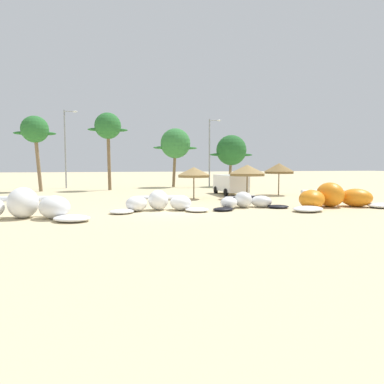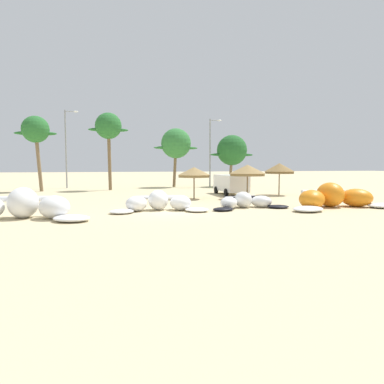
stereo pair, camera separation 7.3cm
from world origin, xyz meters
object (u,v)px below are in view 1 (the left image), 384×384
at_px(palm_left, 35,131).
at_px(palm_center_left, 175,144).
at_px(kite_far_left, 21,207).
at_px(palm_center_right, 231,150).
at_px(parked_van, 230,183).
at_px(palm_left_of_gap, 108,127).
at_px(kite_center, 334,198).
at_px(beach_umbrella_near_palms, 279,168).
at_px(lamppost_west_center, 210,149).
at_px(kite_left_of_center, 245,202).
at_px(beach_umbrella_near_van, 194,172).
at_px(lamppost_west, 66,145).
at_px(kite_left, 159,203).
at_px(beach_umbrella_middle, 247,170).

relative_size(palm_left, palm_center_left, 1.06).
distance_m(kite_far_left, palm_center_right, 31.34).
xyz_separation_m(parked_van, palm_left_of_gap, (-10.91, 8.98, 5.86)).
height_order(kite_center, palm_center_right, palm_center_right).
bearing_deg(beach_umbrella_near_palms, lamppost_west_center, 99.45).
distance_m(kite_left_of_center, parked_van, 10.49).
height_order(beach_umbrella_near_palms, palm_left_of_gap, palm_left_of_gap).
relative_size(kite_center, parked_van, 1.61).
xyz_separation_m(palm_left, palm_center_right, (23.02, 3.08, -1.69)).
xyz_separation_m(kite_center, palm_center_left, (-5.45, 23.94, 4.86)).
distance_m(kite_left_of_center, palm_center_right, 23.55).
bearing_deg(palm_center_left, lamppost_west_center, -8.49).
distance_m(kite_center, beach_umbrella_near_van, 10.99).
relative_size(lamppost_west, lamppost_west_center, 1.08).
height_order(beach_umbrella_near_van, palm_center_left, palm_center_left).
relative_size(palm_left_of_gap, palm_center_left, 1.15).
bearing_deg(kite_left, palm_center_left, 75.46).
distance_m(beach_umbrella_middle, lamppost_west, 24.07).
xyz_separation_m(beach_umbrella_near_van, beach_umbrella_near_palms, (8.56, 1.55, 0.28)).
relative_size(kite_center, palm_center_right, 1.22).
bearing_deg(beach_umbrella_near_palms, palm_left, 155.00).
distance_m(kite_far_left, kite_left, 7.50).
relative_size(beach_umbrella_near_van, palm_left_of_gap, 0.31).
height_order(kite_left, kite_center, kite_center).
height_order(beach_umbrella_middle, palm_center_right, palm_center_right).
distance_m(kite_far_left, beach_umbrella_near_palms, 22.29).
xyz_separation_m(kite_center, beach_umbrella_near_van, (-7.31, 8.06, 1.56)).
height_order(kite_left, parked_van, parked_van).
relative_size(palm_left_of_gap, lamppost_west_center, 0.99).
relative_size(parked_van, palm_center_left, 0.68).
relative_size(kite_left, lamppost_west_center, 0.71).
xyz_separation_m(kite_left_of_center, beach_umbrella_middle, (2.61, 5.67, 1.94)).
xyz_separation_m(beach_umbrella_near_palms, palm_center_right, (0.54, 13.55, 2.21)).
bearing_deg(beach_umbrella_near_palms, beach_umbrella_near_van, -169.72).
bearing_deg(lamppost_west_center, kite_left, -115.13).
xyz_separation_m(kite_center, lamppost_west, (-18.62, 25.10, 4.57)).
bearing_deg(beach_umbrella_middle, lamppost_west, 130.48).
relative_size(palm_left, palm_center_right, 1.18).
xyz_separation_m(beach_umbrella_near_van, lamppost_west, (-11.31, 17.04, 3.01)).
relative_size(beach_umbrella_middle, lamppost_west, 0.32).
xyz_separation_m(palm_center_right, lamppost_west_center, (-2.82, 0.11, 0.16)).
relative_size(kite_far_left, beach_umbrella_near_van, 2.84).
bearing_deg(parked_van, palm_center_left, 101.44).
bearing_deg(parked_van, palm_left, 154.46).
distance_m(beach_umbrella_middle, palm_center_left, 17.46).
height_order(palm_center_right, lamppost_west_center, lamppost_west_center).
bearing_deg(lamppost_west_center, lamppost_west, 174.09).
bearing_deg(beach_umbrella_near_palms, lamppost_west, 142.07).
bearing_deg(lamppost_west_center, palm_left_of_gap, -167.00).
relative_size(kite_left, palm_left_of_gap, 0.71).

